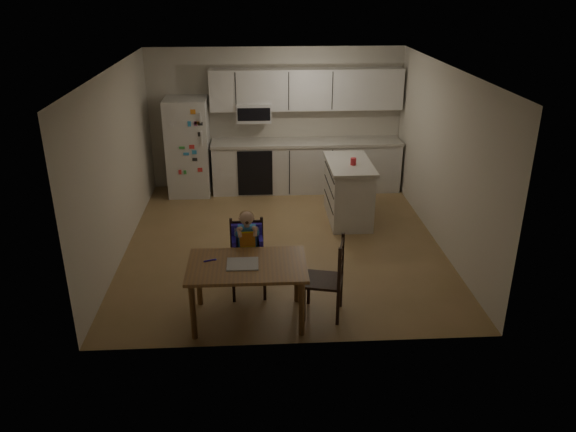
% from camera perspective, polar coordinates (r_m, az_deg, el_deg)
% --- Properties ---
extents(room, '(4.52, 5.01, 2.51)m').
position_cam_1_polar(room, '(8.25, -0.70, 6.67)').
color(room, olive).
rests_on(room, ground).
extents(refrigerator, '(0.72, 0.70, 1.70)m').
position_cam_1_polar(refrigerator, '(10.03, -10.09, 6.91)').
color(refrigerator, silver).
rests_on(refrigerator, ground).
extents(kitchen_run, '(3.37, 0.62, 2.15)m').
position_cam_1_polar(kitchen_run, '(10.08, 1.70, 7.49)').
color(kitchen_run, silver).
rests_on(kitchen_run, ground).
extents(kitchen_island, '(0.67, 1.28, 0.95)m').
position_cam_1_polar(kitchen_island, '(8.92, 6.15, 2.57)').
color(kitchen_island, silver).
rests_on(kitchen_island, ground).
extents(red_cup, '(0.09, 0.09, 0.11)m').
position_cam_1_polar(red_cup, '(8.63, 6.65, 5.53)').
color(red_cup, red).
rests_on(red_cup, kitchen_island).
extents(dining_table, '(1.30, 0.84, 0.70)m').
position_cam_1_polar(dining_table, '(6.20, -4.17, -5.66)').
color(dining_table, brown).
rests_on(dining_table, ground).
extents(napkin, '(0.34, 0.30, 0.01)m').
position_cam_1_polar(napkin, '(6.15, -4.63, -4.88)').
color(napkin, '#B5B5BA').
rests_on(napkin, dining_table).
extents(toddler_spoon, '(0.12, 0.06, 0.02)m').
position_cam_1_polar(toddler_spoon, '(6.26, -8.03, -4.50)').
color(toddler_spoon, '#3524CD').
rests_on(toddler_spoon, dining_table).
extents(chair_booster, '(0.43, 0.43, 1.09)m').
position_cam_1_polar(chair_booster, '(6.72, -4.16, -2.76)').
color(chair_booster, black).
rests_on(chair_booster, ground).
extents(chair_side, '(0.51, 0.51, 0.95)m').
position_cam_1_polar(chair_side, '(6.31, 4.48, -5.83)').
color(chair_side, black).
rests_on(chair_side, ground).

